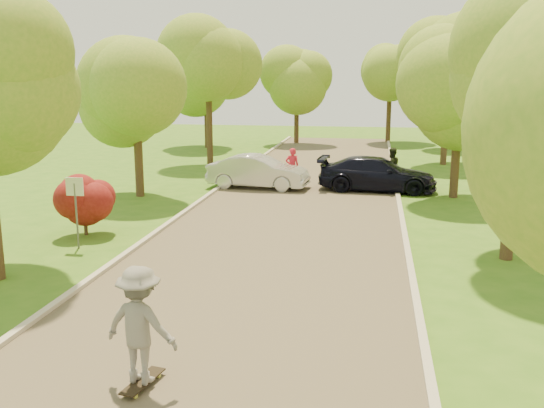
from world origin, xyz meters
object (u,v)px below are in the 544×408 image
Objects in this scene: street_sign at (75,198)px; longboard at (143,381)px; dark_sedan at (377,174)px; person_olive at (391,167)px; silver_sedan at (258,172)px; person_striped at (292,167)px; skateboarder at (140,325)px.

longboard is at bearing -56.56° from street_sign.
dark_sedan is 1.39m from person_olive.
street_sign is at bearing 15.46° from person_olive.
longboard is at bearing -169.73° from silver_sedan.
longboard is at bearing 76.72° from person_striped.
silver_sedan is at bearing -74.44° from longboard.
longboard is (-3.88, -18.66, -0.66)m from dark_sedan.
longboard is 0.60× the size of person_striped.
person_olive is at bearing -70.96° from silver_sedan.
street_sign is 14.19m from dark_sedan.
dark_sedan is 4.99× the size of longboard.
person_striped is (4.95, 11.80, -0.68)m from street_sign.
skateboarder is at bearing -169.73° from silver_sedan.
skateboarder is 19.47m from person_striped.
silver_sedan is 18.47m from skateboarder.
street_sign reaches higher than person_striped.
person_striped is at bearing 82.49° from dark_sedan.
street_sign is 2.05× the size of longboard.
street_sign is 11.31m from silver_sedan.
person_striped is (1.45, 1.07, 0.12)m from silver_sedan.
longboard is at bearing 40.81° from person_olive.
longboard is 1.02m from skateboarder.
street_sign reaches higher than skateboarder.
dark_sedan is 4.08m from person_striped.
street_sign reaches higher than dark_sedan.
silver_sedan is 1.81m from person_striped.
skateboarder is (1.57, -18.40, 0.36)m from silver_sedan.
person_striped is at bearing -78.97° from longboard.
longboard is at bearing -79.32° from skateboarder.
silver_sedan is at bearing 96.69° from dark_sedan.
person_striped is (-0.12, 19.47, 0.78)m from longboard.
longboard is 0.58× the size of person_olive.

